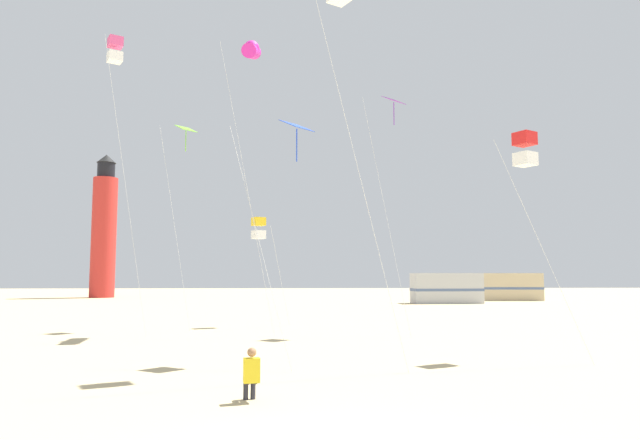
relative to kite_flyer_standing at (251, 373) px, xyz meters
The scene contains 11 objects.
kite_flyer_standing is the anchor object (origin of this frame).
kite_diamond_blue 8.90m from the kite_flyer_standing, 80.94° to the left, with size 2.83×2.83×7.82m.
kite_diamond_lime 19.38m from the kite_flyer_standing, 106.01° to the left, with size 1.84×1.81×10.43m.
kite_box_scarlet 12.30m from the kite_flyer_standing, 34.37° to the left, with size 2.79×1.94×7.52m.
kite_box_gold 18.22m from the kite_flyer_standing, 93.11° to the left, with size 2.08×2.38×5.73m.
kite_tube_magenta 19.25m from the kite_flyer_standing, 94.74° to the left, with size 2.64×2.64×14.25m.
kite_diamond_violet 17.63m from the kite_flyer_standing, 67.49° to the left, with size 2.16×2.16×11.18m.
kite_box_rainbow 18.96m from the kite_flyer_standing, 119.70° to the left, with size 2.14×2.14×13.41m.
lighthouse_distant 59.00m from the kite_flyer_standing, 111.30° to the left, with size 2.80×2.80×16.80m.
rv_van_silver 42.84m from the kite_flyer_standing, 69.22° to the left, with size 6.56×2.70×2.80m.
rv_van_tan 51.04m from the kite_flyer_standing, 62.93° to the left, with size 6.58×2.77×2.80m.
Camera 1 is at (-0.62, -7.95, 2.74)m, focal length 31.76 mm.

